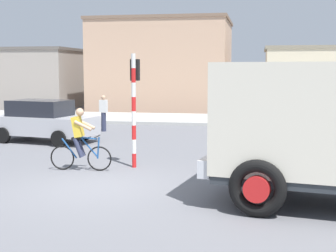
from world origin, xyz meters
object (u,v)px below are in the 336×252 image
at_px(traffic_light_pole, 134,94).
at_px(pedestrian_near_kerb, 104,113).
at_px(car_red_near, 43,121).
at_px(cyclist, 80,139).

height_order(traffic_light_pole, pedestrian_near_kerb, traffic_light_pole).
height_order(car_red_near, pedestrian_near_kerb, pedestrian_near_kerb).
relative_size(traffic_light_pole, pedestrian_near_kerb, 1.98).
bearing_deg(pedestrian_near_kerb, cyclist, -76.23).
height_order(traffic_light_pole, car_red_near, traffic_light_pole).
relative_size(traffic_light_pole, car_red_near, 0.75).
xyz_separation_m(cyclist, traffic_light_pole, (1.35, 0.75, 1.20)).
bearing_deg(cyclist, car_red_near, 124.65).
bearing_deg(car_red_near, traffic_light_pole, -40.90).
relative_size(car_red_near, pedestrian_near_kerb, 2.62).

